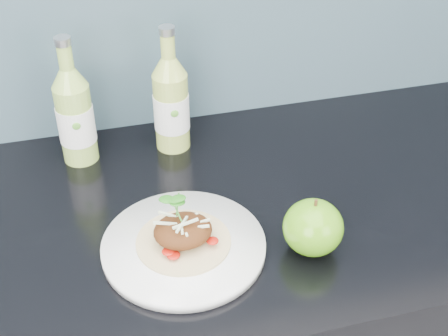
{
  "coord_description": "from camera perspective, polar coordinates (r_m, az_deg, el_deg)",
  "views": [
    {
      "loc": [
        -0.12,
        0.91,
        1.58
      ],
      "look_at": [
        0.08,
        1.66,
        1.0
      ],
      "focal_mm": 50.0,
      "sensor_mm": 36.0,
      "label": 1
    }
  ],
  "objects": [
    {
      "name": "dinner_plate",
      "position": [
        0.97,
        -3.7,
        -7.16
      ],
      "size": [
        0.31,
        0.31,
        0.02
      ],
      "color": "white",
      "rests_on": "kitchen_counter"
    },
    {
      "name": "pork_taco",
      "position": [
        0.94,
        -3.79,
        -5.57
      ],
      "size": [
        0.15,
        0.15,
        0.1
      ],
      "color": "tan",
      "rests_on": "dinner_plate"
    },
    {
      "name": "green_apple",
      "position": [
        0.95,
        8.15,
        -5.4
      ],
      "size": [
        0.11,
        0.11,
        0.1
      ],
      "rotation": [
        0.0,
        0.0,
        0.23
      ],
      "color": "#32830E",
      "rests_on": "kitchen_counter"
    },
    {
      "name": "cider_bottle_left",
      "position": [
        1.14,
        -13.47,
        4.69
      ],
      "size": [
        0.08,
        0.08,
        0.24
      ],
      "rotation": [
        0.0,
        0.0,
        -0.35
      ],
      "color": "#97BD4E",
      "rests_on": "kitchen_counter"
    },
    {
      "name": "cider_bottle_right",
      "position": [
        1.15,
        -4.86,
        5.89
      ],
      "size": [
        0.09,
        0.09,
        0.24
      ],
      "rotation": [
        0.0,
        0.0,
        -0.36
      ],
      "color": "#A7BE4F",
      "rests_on": "kitchen_counter"
    }
  ]
}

